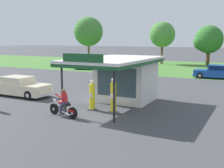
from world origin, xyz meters
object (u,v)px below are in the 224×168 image
gas_pump_nearside (92,96)px  parked_car_back_row_centre (92,65)px  parked_car_back_row_right (127,66)px  motorcycle_with_rider (63,105)px  gas_pump_offside (113,97)px  parked_car_second_row_spare (217,72)px  featured_classic_sedan (19,87)px

gas_pump_nearside → parked_car_back_row_centre: bearing=121.9°
parked_car_back_row_right → motorcycle_with_rider: bearing=-74.7°
gas_pump_offside → motorcycle_with_rider: gas_pump_offside is taller
parked_car_second_row_spare → featured_classic_sedan: bearing=-125.3°
motorcycle_with_rider → featured_classic_sedan: bearing=154.5°
featured_classic_sedan → parked_car_second_row_spare: bearing=54.7°
gas_pump_nearside → gas_pump_offside: (1.45, 0.00, 0.10)m
parked_car_back_row_right → parked_car_second_row_spare: bearing=-5.8°
gas_pump_nearside → parked_car_back_row_right: (-6.51, 19.50, -0.12)m
parked_car_back_row_centre → parked_car_second_row_spare: bearing=-5.0°
gas_pump_offside → featured_classic_sedan: bearing=172.4°
parked_car_back_row_centre → parked_car_back_row_right: size_ratio=1.00×
motorcycle_with_rider → featured_classic_sedan: size_ratio=0.40×
motorcycle_with_rider → featured_classic_sedan: (-6.68, 3.19, 0.03)m
gas_pump_offside → motorcycle_with_rider: 2.91m
motorcycle_with_rider → parked_car_back_row_right: size_ratio=0.39×
parked_car_back_row_right → parked_car_second_row_spare: 11.41m
parked_car_second_row_spare → gas_pump_offside: bearing=-100.5°
featured_classic_sedan → parked_car_back_row_centre: featured_classic_sedan is taller
gas_pump_nearside → parked_car_second_row_spare: bearing=75.2°
gas_pump_offside → motorcycle_with_rider: size_ratio=0.97×
motorcycle_with_rider → gas_pump_nearside: bearing=72.7°
gas_pump_nearside → parked_car_second_row_spare: gas_pump_nearside is taller
gas_pump_nearside → featured_classic_sedan: bearing=170.9°
motorcycle_with_rider → parked_car_back_row_right: (-5.88, 21.52, 0.08)m
gas_pump_nearside → motorcycle_with_rider: size_ratio=0.88×
parked_car_second_row_spare → motorcycle_with_rider: bearing=-105.0°
gas_pump_offside → featured_classic_sedan: 8.84m
parked_car_back_row_centre → gas_pump_offside: bearing=-55.2°
gas_pump_offside → parked_car_back_row_centre: 24.18m
gas_pump_nearside → parked_car_back_row_centre: gas_pump_nearside is taller
motorcycle_with_rider → parked_car_second_row_spare: bearing=75.0°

